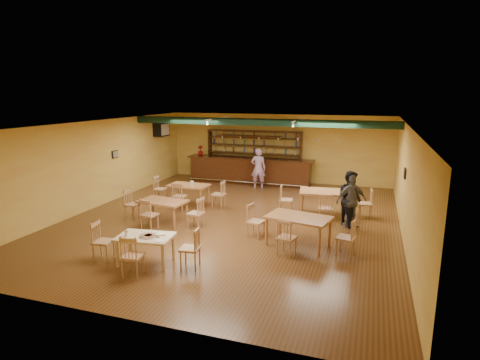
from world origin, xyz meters
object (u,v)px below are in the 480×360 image
(dining_table_d, at_px, (298,231))
(patron_right_a, at_px, (350,198))
(dining_table_c, at_px, (163,212))
(patron_bar, at_px, (258,168))
(dining_table_a, at_px, (189,194))
(dining_table_b, at_px, (325,203))
(near_table, at_px, (146,250))
(bar_counter, at_px, (250,171))

(dining_table_d, bearing_deg, patron_right_a, 73.81)
(dining_table_c, height_order, patron_right_a, patron_right_a)
(patron_bar, bearing_deg, dining_table_a, 52.59)
(dining_table_a, height_order, dining_table_d, dining_table_d)
(dining_table_b, xyz_separation_m, patron_bar, (-3.11, 2.98, 0.44))
(dining_table_b, distance_m, dining_table_d, 2.95)
(dining_table_a, bearing_deg, dining_table_c, -83.84)
(dining_table_d, bearing_deg, patron_bar, 127.13)
(dining_table_c, height_order, near_table, dining_table_c)
(dining_table_b, bearing_deg, near_table, -132.16)
(dining_table_a, xyz_separation_m, dining_table_b, (4.81, 0.16, 0.06))
(dining_table_b, distance_m, near_table, 6.24)
(patron_bar, bearing_deg, near_table, 78.13)
(dining_table_b, xyz_separation_m, patron_right_a, (0.80, -0.80, 0.43))
(dining_table_a, xyz_separation_m, near_table, (1.29, -4.99, -0.01))
(bar_counter, relative_size, dining_table_c, 3.96)
(dining_table_c, relative_size, patron_bar, 0.84)
(dining_table_b, relative_size, dining_table_d, 1.03)
(dining_table_d, bearing_deg, bar_counter, 128.80)
(patron_bar, distance_m, patron_right_a, 5.44)
(bar_counter, distance_m, patron_right_a, 6.47)
(near_table, bearing_deg, bar_counter, 84.33)
(patron_right_a, bearing_deg, patron_bar, 3.98)
(dining_table_b, relative_size, near_table, 1.29)
(bar_counter, bearing_deg, patron_right_a, -45.43)
(dining_table_b, bearing_deg, dining_table_d, -104.58)
(bar_counter, bearing_deg, dining_table_d, -63.26)
(dining_table_b, xyz_separation_m, near_table, (-3.51, -5.15, -0.07))
(dining_table_d, distance_m, near_table, 3.87)
(dining_table_b, height_order, patron_right_a, patron_right_a)
(bar_counter, height_order, near_table, bar_counter)
(dining_table_a, xyz_separation_m, dining_table_c, (0.20, -2.21, 0.00))
(dining_table_c, relative_size, near_table, 1.12)
(bar_counter, relative_size, near_table, 4.44)
(dining_table_b, bearing_deg, bar_counter, 126.59)
(dining_table_b, xyz_separation_m, dining_table_d, (-0.34, -2.93, -0.01))
(bar_counter, height_order, dining_table_b, bar_counter)
(patron_right_a, bearing_deg, dining_table_c, 64.25)
(patron_bar, bearing_deg, dining_table_b, 127.18)
(dining_table_a, height_order, dining_table_c, dining_table_c)
(dining_table_a, relative_size, patron_right_a, 0.84)
(dining_table_b, height_order, dining_table_c, dining_table_b)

